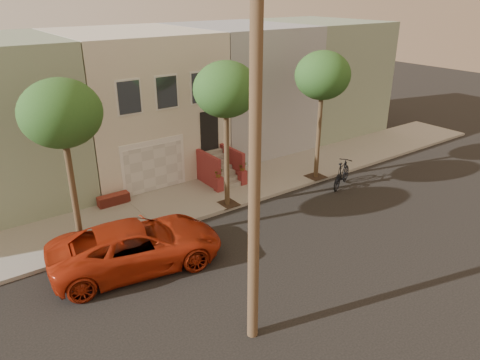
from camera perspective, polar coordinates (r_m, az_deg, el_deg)
ground at (r=17.03m, az=3.09°, el=-9.05°), size 90.00×90.00×0.00m
sidewalk at (r=20.89m, az=-6.14°, el=-2.53°), size 40.00×3.70×0.15m
house_row at (r=24.74m, az=-13.41°, el=9.80°), size 33.10×11.70×7.00m
tree_left at (r=15.94m, az=-21.68°, el=7.70°), size 2.70×2.57×6.30m
tree_mid at (r=18.56m, az=-1.80°, el=11.25°), size 2.70×2.57×6.30m
tree_right at (r=22.06m, az=10.40°, el=12.78°), size 2.70×2.57×6.30m
pickup_truck at (r=16.21m, az=-12.89°, el=-8.05°), size 6.31×3.70×1.65m
motorcycle at (r=22.69m, az=12.75°, el=0.79°), size 2.30×1.51×1.35m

